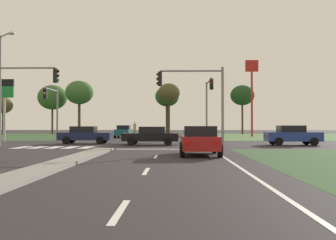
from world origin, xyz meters
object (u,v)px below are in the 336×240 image
(car_black_near, at_px, (151,136))
(treeline_fifth, at_px, (167,97))
(street_lamp_second, at_px, (1,83))
(traffic_signal_far_left, at_px, (53,105))
(car_red_fifth, at_px, (200,140))
(car_navy_second, at_px, (85,135))
(treeline_third, at_px, (79,93))
(pedestrian_at_median, at_px, (135,128))
(treeline_fourth, at_px, (169,93))
(traffic_signal_near_left, at_px, (19,91))
(traffic_signal_near_right, at_px, (198,93))
(fuel_price_totem, at_px, (5,96))
(car_blue_fourth, at_px, (292,135))
(treeline_near, at_px, (3,106))
(treeline_sixth, at_px, (242,95))
(car_teal_third, at_px, (124,131))
(fastfood_pole_sign, at_px, (252,80))
(treeline_second, at_px, (52,97))
(traffic_signal_far_right, at_px, (208,99))

(car_black_near, height_order, treeline_fifth, treeline_fifth)
(street_lamp_second, relative_size, treeline_fifth, 0.99)
(traffic_signal_far_left, height_order, street_lamp_second, street_lamp_second)
(car_red_fifth, xyz_separation_m, treeline_fifth, (-2.78, 45.52, 5.73))
(car_navy_second, xyz_separation_m, treeline_third, (-9.30, 34.28, 6.58))
(pedestrian_at_median, bearing_deg, treeline_fourth, -69.94)
(treeline_third, bearing_deg, traffic_signal_near_left, -81.02)
(traffic_signal_near_right, xyz_separation_m, fuel_price_totem, (-18.29, 11.65, 0.72))
(car_blue_fourth, height_order, treeline_near, treeline_near)
(treeline_near, bearing_deg, treeline_sixth, 4.48)
(car_teal_third, relative_size, treeline_near, 0.71)
(car_teal_third, bearing_deg, car_navy_second, 86.26)
(traffic_signal_near_left, bearing_deg, traffic_signal_near_right, 0.00)
(treeline_near, bearing_deg, fuel_price_totem, -65.00)
(street_lamp_second, distance_m, treeline_near, 40.51)
(car_blue_fourth, bearing_deg, treeline_sixth, 176.00)
(traffic_signal_near_left, relative_size, fastfood_pole_sign, 0.53)
(treeline_fourth, bearing_deg, treeline_fifth, 107.20)
(treeline_third, bearing_deg, car_navy_second, -74.82)
(traffic_signal_near_left, bearing_deg, treeline_second, 105.45)
(car_black_near, distance_m, fastfood_pole_sign, 27.57)
(pedestrian_at_median, bearing_deg, street_lamp_second, 87.41)
(traffic_signal_far_right, relative_size, traffic_signal_near_right, 1.09)
(treeline_fifth, height_order, treeline_sixth, treeline_sixth)
(car_black_near, bearing_deg, traffic_signal_near_left, 120.78)
(traffic_signal_far_left, bearing_deg, traffic_signal_far_right, -2.20)
(car_red_fifth, xyz_separation_m, treeline_sixth, (10.58, 48.01, 6.14))
(street_lamp_second, relative_size, treeline_fourth, 0.95)
(treeline_third, bearing_deg, car_black_near, -67.43)
(car_teal_third, relative_size, treeline_second, 0.51)
(car_teal_third, bearing_deg, treeline_fourth, -109.53)
(pedestrian_at_median, height_order, treeline_near, treeline_near)
(traffic_signal_far_left, height_order, fuel_price_totem, fuel_price_totem)
(car_red_fifth, xyz_separation_m, treeline_fourth, (-2.42, 44.35, 6.30))
(fastfood_pole_sign, height_order, treeline_near, fastfood_pole_sign)
(traffic_signal_near_right, bearing_deg, treeline_near, 128.41)
(car_navy_second, bearing_deg, treeline_fourth, 168.32)
(traffic_signal_far_left, height_order, traffic_signal_far_right, traffic_signal_far_right)
(traffic_signal_far_right, bearing_deg, treeline_fifth, 99.11)
(treeline_fifth, bearing_deg, treeline_second, 170.56)
(traffic_signal_far_right, xyz_separation_m, fastfood_pole_sign, (7.60, 17.32, 3.78))
(fastfood_pole_sign, xyz_separation_m, treeline_sixth, (1.12, 14.15, -0.99))
(street_lamp_second, height_order, treeline_fourth, treeline_fourth)
(street_lamp_second, distance_m, fastfood_pole_sign, 35.25)
(car_blue_fourth, distance_m, treeline_second, 50.47)
(treeline_sixth, bearing_deg, traffic_signal_far_left, -127.76)
(fuel_price_totem, bearing_deg, car_teal_third, 49.29)
(traffic_signal_near_left, bearing_deg, car_red_fifth, -24.50)
(traffic_signal_far_left, xyz_separation_m, treeline_third, (-4.98, 29.63, 3.73))
(traffic_signal_far_right, distance_m, treeline_second, 41.50)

